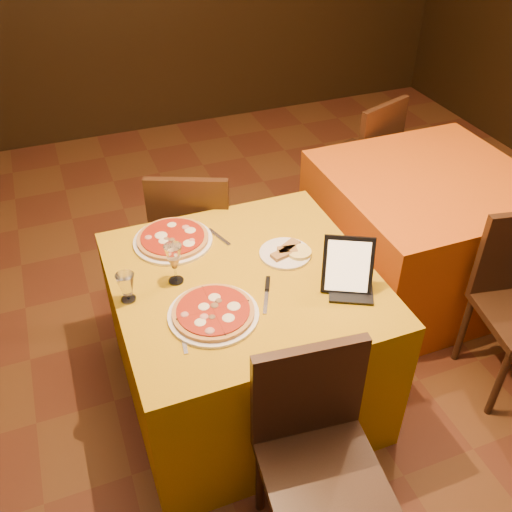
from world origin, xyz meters
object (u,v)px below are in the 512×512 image
object	(u,v)px
side_table	(422,233)
pizza_near	(213,313)
chair_main_far	(196,233)
chair_side_far	(355,159)
chair_main_near	(322,474)
water_glass	(127,288)
pizza_far	(173,239)
main_table	(245,338)
wine_glass	(174,264)
tablet	(348,265)

from	to	relation	value
side_table	pizza_near	bearing A→B (deg)	-157.39
chair_main_far	chair_side_far	world-z (taller)	same
chair_main_near	chair_main_far	xyz separation A→B (m)	(0.00, 1.60, 0.00)
chair_main_near	water_glass	size ratio (longest dim) A/B	7.00
pizza_far	chair_side_far	bearing A→B (deg)	31.04
side_table	pizza_far	xyz separation A→B (m)	(-1.49, -0.07, 0.39)
main_table	wine_glass	world-z (taller)	wine_glass
main_table	tablet	xyz separation A→B (m)	(0.37, -0.22, 0.49)
pizza_near	wine_glass	distance (m)	0.29
main_table	pizza_far	distance (m)	0.57
pizza_near	pizza_far	bearing A→B (deg)	92.57
pizza_far	wine_glass	distance (m)	0.30
pizza_near	pizza_far	size ratio (longest dim) A/B	0.99
main_table	chair_main_far	world-z (taller)	chair_main_far
wine_glass	side_table	bearing A→B (deg)	12.73
pizza_far	chair_main_near	bearing A→B (deg)	-79.25
chair_main_near	chair_main_far	distance (m)	1.60
chair_main_far	tablet	size ratio (longest dim) A/B	3.73
side_table	chair_side_far	distance (m)	0.83
chair_side_far	pizza_far	distance (m)	1.77
pizza_near	pizza_far	distance (m)	0.54
chair_main_far	water_glass	distance (m)	0.98
chair_main_near	chair_main_far	size ratio (longest dim) A/B	1.00
chair_side_far	water_glass	xyz separation A→B (m)	(-1.76, -1.22, 0.36)
wine_glass	pizza_near	bearing A→B (deg)	-72.43
chair_main_near	pizza_near	size ratio (longest dim) A/B	2.51
wine_glass	chair_main_far	bearing A→B (deg)	68.98
chair_side_far	pizza_far	bearing A→B (deg)	10.59
chair_side_far	pizza_far	xyz separation A→B (m)	(-1.49, -0.90, 0.31)
main_table	tablet	world-z (taller)	tablet
wine_glass	tablet	xyz separation A→B (m)	(0.65, -0.30, 0.03)
pizza_far	wine_glass	world-z (taller)	wine_glass
chair_main_near	tablet	xyz separation A→B (m)	(0.37, 0.58, 0.41)
main_table	wine_glass	size ratio (longest dim) A/B	5.79
chair_main_near	tablet	world-z (taller)	tablet
main_table	pizza_near	xyz separation A→B (m)	(-0.20, -0.19, 0.39)
chair_main_far	water_glass	bearing A→B (deg)	80.67
water_glass	chair_main_far	bearing A→B (deg)	57.49
chair_side_far	pizza_far	size ratio (longest dim) A/B	2.48
pizza_far	water_glass	size ratio (longest dim) A/B	2.82
chair_side_far	wine_glass	world-z (taller)	wine_glass
water_glass	pizza_far	bearing A→B (deg)	50.17
side_table	chair_main_far	bearing A→B (deg)	163.64
side_table	wine_glass	distance (m)	1.66
pizza_far	main_table	bearing A→B (deg)	-57.96
pizza_near	pizza_far	world-z (taller)	same
wine_glass	water_glass	xyz separation A→B (m)	(-0.21, -0.04, -0.03)
chair_main_far	chair_side_far	bearing A→B (deg)	-137.21
chair_side_far	water_glass	distance (m)	2.17
chair_main_near	main_table	bearing A→B (deg)	96.07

